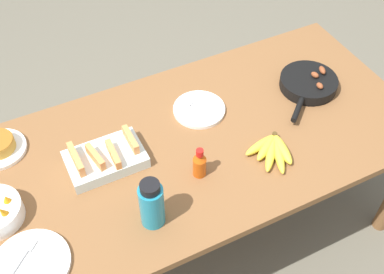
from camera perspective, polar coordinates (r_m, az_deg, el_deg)
The scene contains 9 objects.
ground_plane at distance 2.50m, azimuth 0.00°, elevation -11.26°, with size 14.00×14.00×0.00m, color #666051.
dining_table at distance 2.00m, azimuth 0.00°, elevation -2.12°, with size 1.89×0.90×0.70m.
banana_bunch at distance 1.91m, azimuth 9.52°, elevation -1.45°, with size 0.18×0.20×0.04m.
melon_tray at distance 1.87m, azimuth -10.27°, elevation -2.50°, with size 0.30×0.19×0.10m.
skillet at distance 2.21m, azimuth 13.62°, elevation 6.19°, with size 0.34×0.31×0.08m.
empty_plate_near_front at distance 2.05m, azimuth 0.85°, elevation 3.30°, with size 0.22×0.22×0.02m.
empty_plate_far_left at distance 1.70m, azimuth -18.55°, elevation -14.14°, with size 0.26×0.26×0.02m.
water_bottle at distance 1.64m, azimuth -4.80°, elevation -7.90°, with size 0.09×0.09×0.21m.
hot_sauce_bottle at distance 1.79m, azimuth 0.90°, elevation -3.18°, with size 0.05×0.05×0.14m.
Camera 1 is at (-0.57, -1.15, 2.15)m, focal length 45.00 mm.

